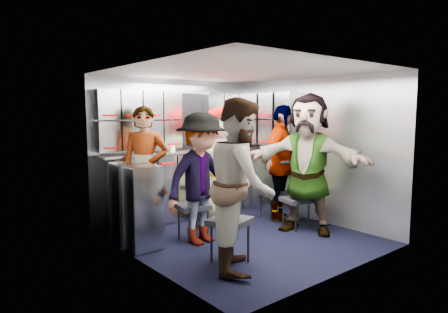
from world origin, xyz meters
TOP-DOWN VIEW (x-y plane):
  - floor at (0.00, 0.00)m, footprint 3.00×3.00m
  - wall_back at (0.00, 1.50)m, footprint 2.80×0.04m
  - wall_left at (-1.40, 0.00)m, footprint 0.04×3.00m
  - wall_right at (1.40, 0.00)m, footprint 0.04×3.00m
  - ceiling at (0.00, 0.00)m, footprint 2.80×3.00m
  - cart_bank_back at (0.00, 1.29)m, footprint 2.68×0.38m
  - cart_bank_left at (-1.19, 0.56)m, footprint 0.38×0.76m
  - counter at (0.00, 1.29)m, footprint 2.68×0.42m
  - locker_bank_back at (0.00, 1.35)m, footprint 2.68×0.28m
  - locker_bank_right at (1.25, 0.70)m, footprint 0.28×1.00m
  - right_cabinet at (1.25, 0.60)m, footprint 0.28×1.20m
  - coffee_niche at (0.18, 1.41)m, footprint 0.46×0.16m
  - red_latch_strip at (0.00, 1.09)m, footprint 2.60×0.02m
  - jump_seat_near_left at (-0.67, -0.56)m, footprint 0.51×0.49m
  - jump_seat_mid_left at (-0.51, 0.34)m, footprint 0.44×0.43m
  - jump_seat_center at (0.21, 0.87)m, footprint 0.51×0.50m
  - jump_seat_mid_right at (1.01, 0.43)m, footprint 0.45×0.44m
  - jump_seat_near_right at (0.85, -0.17)m, footprint 0.43×0.42m
  - attendant_standing at (-0.89, 0.89)m, footprint 0.73×0.71m
  - attendant_arc_a at (-0.67, -0.74)m, footprint 1.06×1.08m
  - attendant_arc_b at (-0.51, 0.16)m, footprint 1.09×0.70m
  - attendant_arc_c at (0.21, 0.69)m, footprint 0.96×0.81m
  - attendant_arc_d at (1.01, 0.25)m, footprint 1.08×0.75m
  - attendant_arc_e at (0.85, -0.35)m, footprint 1.19×1.80m
  - bottle_left at (-0.78, 1.24)m, footprint 0.07×0.07m
  - bottle_mid at (-0.74, 1.24)m, footprint 0.06×0.06m
  - bottle_right at (0.64, 1.24)m, footprint 0.07×0.07m
  - cup_left at (-0.26, 1.23)m, footprint 0.09×0.09m
  - cup_right at (1.25, 1.23)m, footprint 0.07×0.07m

SIDE VIEW (x-z plane):
  - floor at x=0.00m, z-range 0.00..0.00m
  - jump_seat_mid_right at x=1.01m, z-range 0.16..0.57m
  - jump_seat_near_right at x=0.85m, z-range 0.16..0.59m
  - jump_seat_mid_left at x=-0.51m, z-range 0.17..0.62m
  - jump_seat_near_left at x=-0.67m, z-range 0.18..0.66m
  - jump_seat_center at x=0.21m, z-range 0.18..0.67m
  - cart_bank_back at x=0.00m, z-range 0.00..0.99m
  - cart_bank_left at x=-1.19m, z-range 0.00..0.99m
  - right_cabinet at x=1.25m, z-range 0.00..1.00m
  - attendant_arc_b at x=-0.51m, z-range 0.00..1.60m
  - attendant_arc_c at x=0.21m, z-range 0.00..1.68m
  - attendant_standing at x=-0.89m, z-range 0.00..1.68m
  - attendant_arc_d at x=1.01m, z-range 0.00..1.71m
  - attendant_arc_a at x=-0.67m, z-range 0.00..1.75m
  - red_latch_strip at x=0.00m, z-range 0.86..0.90m
  - attendant_arc_e at x=0.85m, z-range 0.00..1.86m
  - counter at x=0.00m, z-range 1.00..1.03m
  - wall_back at x=0.00m, z-range 0.00..2.10m
  - wall_left at x=-1.40m, z-range 0.00..2.10m
  - wall_right at x=1.40m, z-range 0.00..2.10m
  - cup_left at x=-0.26m, z-range 1.03..1.13m
  - cup_right at x=1.25m, z-range 1.03..1.14m
  - bottle_left at x=-0.78m, z-range 1.03..1.29m
  - bottle_right at x=0.64m, z-range 1.03..1.30m
  - bottle_mid at x=-0.74m, z-range 1.03..1.30m
  - coffee_niche at x=0.18m, z-range 1.05..1.89m
  - locker_bank_back at x=0.00m, z-range 1.08..1.90m
  - locker_bank_right at x=1.25m, z-range 1.08..1.90m
  - ceiling at x=0.00m, z-range 2.09..2.11m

